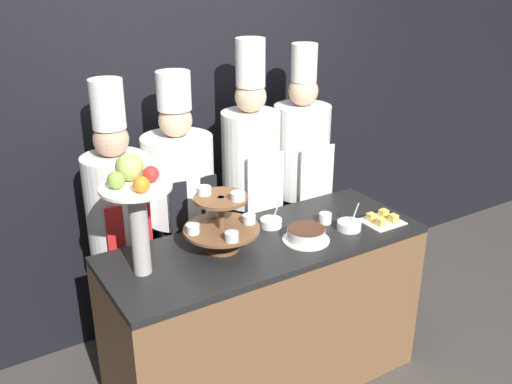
{
  "coord_description": "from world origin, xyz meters",
  "views": [
    {
      "loc": [
        -1.47,
        -1.95,
        2.38
      ],
      "look_at": [
        0.0,
        0.43,
        1.2
      ],
      "focal_mm": 40.0,
      "sensor_mm": 36.0,
      "label": 1
    }
  ],
  "objects_px": {
    "tiered_stand": "(221,221)",
    "fruit_pedestal": "(135,198)",
    "chef_left": "(120,224)",
    "cake_square_tray": "(382,219)",
    "serving_bowl_far": "(271,223)",
    "serving_bowl_near": "(349,225)",
    "cup_white": "(325,218)",
    "chef_center_left": "(180,207)",
    "chef_center_right": "(251,181)",
    "chef_right": "(301,173)",
    "cake_round": "(306,235)"
  },
  "relations": [
    {
      "from": "tiered_stand",
      "to": "fruit_pedestal",
      "type": "distance_m",
      "value": 0.49
    },
    {
      "from": "serving_bowl_near",
      "to": "cup_white",
      "type": "bearing_deg",
      "value": 114.77
    },
    {
      "from": "chef_left",
      "to": "tiered_stand",
      "type": "bearing_deg",
      "value": -55.11
    },
    {
      "from": "cake_square_tray",
      "to": "chef_left",
      "type": "bearing_deg",
      "value": 150.9
    },
    {
      "from": "cup_white",
      "to": "chef_center_left",
      "type": "distance_m",
      "value": 0.86
    },
    {
      "from": "chef_left",
      "to": "cup_white",
      "type": "bearing_deg",
      "value": -28.95
    },
    {
      "from": "cup_white",
      "to": "cake_square_tray",
      "type": "relative_size",
      "value": 0.33
    },
    {
      "from": "fruit_pedestal",
      "to": "cake_square_tray",
      "type": "bearing_deg",
      "value": -8.82
    },
    {
      "from": "chef_center_right",
      "to": "cake_round",
      "type": "bearing_deg",
      "value": -95.47
    },
    {
      "from": "serving_bowl_near",
      "to": "chef_center_right",
      "type": "bearing_deg",
      "value": 107.3
    },
    {
      "from": "fruit_pedestal",
      "to": "tiered_stand",
      "type": "bearing_deg",
      "value": -2.01
    },
    {
      "from": "fruit_pedestal",
      "to": "cup_white",
      "type": "bearing_deg",
      "value": -2.66
    },
    {
      "from": "chef_center_left",
      "to": "serving_bowl_near",
      "type": "bearing_deg",
      "value": -44.66
    },
    {
      "from": "tiered_stand",
      "to": "fruit_pedestal",
      "type": "relative_size",
      "value": 0.69
    },
    {
      "from": "fruit_pedestal",
      "to": "chef_left",
      "type": "relative_size",
      "value": 0.33
    },
    {
      "from": "tiered_stand",
      "to": "cake_round",
      "type": "height_order",
      "value": "tiered_stand"
    },
    {
      "from": "serving_bowl_far",
      "to": "chef_left",
      "type": "distance_m",
      "value": 0.85
    },
    {
      "from": "chef_left",
      "to": "chef_right",
      "type": "height_order",
      "value": "chef_right"
    },
    {
      "from": "serving_bowl_far",
      "to": "cake_round",
      "type": "bearing_deg",
      "value": -74.29
    },
    {
      "from": "chef_right",
      "to": "chef_center_left",
      "type": "bearing_deg",
      "value": 179.99
    },
    {
      "from": "chef_center_right",
      "to": "serving_bowl_far",
      "type": "bearing_deg",
      "value": -106.86
    },
    {
      "from": "serving_bowl_near",
      "to": "fruit_pedestal",
      "type": "bearing_deg",
      "value": 170.79
    },
    {
      "from": "tiered_stand",
      "to": "cake_square_tray",
      "type": "xyz_separation_m",
      "value": [
        0.94,
        -0.2,
        -0.14
      ]
    },
    {
      "from": "chef_right",
      "to": "serving_bowl_far",
      "type": "bearing_deg",
      "value": -139.82
    },
    {
      "from": "cake_round",
      "to": "chef_right",
      "type": "bearing_deg",
      "value": 56.42
    },
    {
      "from": "fruit_pedestal",
      "to": "chef_right",
      "type": "relative_size",
      "value": 0.31
    },
    {
      "from": "chef_left",
      "to": "chef_center_left",
      "type": "distance_m",
      "value": 0.37
    },
    {
      "from": "serving_bowl_far",
      "to": "cake_square_tray",
      "type": "bearing_deg",
      "value": -26.58
    },
    {
      "from": "cake_round",
      "to": "cake_square_tray",
      "type": "distance_m",
      "value": 0.51
    },
    {
      "from": "cup_white",
      "to": "serving_bowl_near",
      "type": "height_order",
      "value": "serving_bowl_near"
    },
    {
      "from": "cake_square_tray",
      "to": "chef_center_left",
      "type": "bearing_deg",
      "value": 142.04
    },
    {
      "from": "chef_left",
      "to": "fruit_pedestal",
      "type": "bearing_deg",
      "value": -97.6
    },
    {
      "from": "tiered_stand",
      "to": "cup_white",
      "type": "distance_m",
      "value": 0.66
    },
    {
      "from": "tiered_stand",
      "to": "chef_left",
      "type": "height_order",
      "value": "chef_left"
    },
    {
      "from": "fruit_pedestal",
      "to": "chef_left",
      "type": "xyz_separation_m",
      "value": [
        0.07,
        0.51,
        -0.36
      ]
    },
    {
      "from": "chef_left",
      "to": "chef_right",
      "type": "xyz_separation_m",
      "value": [
        1.25,
        -0.0,
        0.05
      ]
    },
    {
      "from": "chef_center_left",
      "to": "chef_center_right",
      "type": "bearing_deg",
      "value": -0.0
    },
    {
      "from": "cup_white",
      "to": "chef_center_right",
      "type": "xyz_separation_m",
      "value": [
        -0.16,
        0.56,
        0.07
      ]
    },
    {
      "from": "serving_bowl_near",
      "to": "serving_bowl_far",
      "type": "xyz_separation_m",
      "value": [
        -0.35,
        0.26,
        -0.0
      ]
    },
    {
      "from": "cup_white",
      "to": "chef_center_right",
      "type": "distance_m",
      "value": 0.59
    },
    {
      "from": "serving_bowl_far",
      "to": "chef_right",
      "type": "distance_m",
      "value": 0.68
    },
    {
      "from": "fruit_pedestal",
      "to": "cake_round",
      "type": "bearing_deg",
      "value": -10.94
    },
    {
      "from": "chef_center_left",
      "to": "tiered_stand",
      "type": "bearing_deg",
      "value": -90.54
    },
    {
      "from": "cake_round",
      "to": "serving_bowl_near",
      "type": "height_order",
      "value": "serving_bowl_near"
    },
    {
      "from": "tiered_stand",
      "to": "fruit_pedestal",
      "type": "xyz_separation_m",
      "value": [
        -0.44,
        0.02,
        0.22
      ]
    },
    {
      "from": "serving_bowl_near",
      "to": "chef_left",
      "type": "bearing_deg",
      "value": 147.11
    },
    {
      "from": "fruit_pedestal",
      "to": "chef_left",
      "type": "height_order",
      "value": "chef_left"
    },
    {
      "from": "serving_bowl_near",
      "to": "chef_center_left",
      "type": "xyz_separation_m",
      "value": [
        -0.71,
        0.7,
        0.01
      ]
    },
    {
      "from": "fruit_pedestal",
      "to": "chef_center_left",
      "type": "xyz_separation_m",
      "value": [
        0.44,
        0.51,
        -0.35
      ]
    },
    {
      "from": "fruit_pedestal",
      "to": "serving_bowl_far",
      "type": "relative_size",
      "value": 3.94
    }
  ]
}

